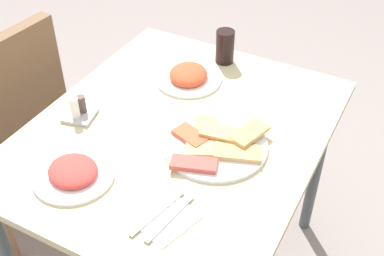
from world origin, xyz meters
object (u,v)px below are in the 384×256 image
object	(u,v)px
dining_table	(178,150)
paper_napkin	(164,216)
pide_platter	(216,144)
spoon	(157,213)
salad_plate_rice	(73,173)
dining_chair	(6,124)
fork	(170,218)
salad_plate_greens	(188,76)
condiment_caddy	(79,111)
soda_can	(225,47)

from	to	relation	value
dining_table	paper_napkin	world-z (taller)	paper_napkin
pide_platter	spoon	bearing A→B (deg)	176.54
salad_plate_rice	spoon	size ratio (longest dim) A/B	1.19
dining_chair	paper_napkin	world-z (taller)	dining_chair
salad_plate_rice	fork	bearing A→B (deg)	-91.49
dining_table	spoon	xyz separation A→B (m)	(-0.32, -0.12, 0.09)
salad_plate_greens	condiment_caddy	xyz separation A→B (m)	(-0.34, 0.20, 0.01)
fork	condiment_caddy	bearing A→B (deg)	72.26
fork	spoon	bearing A→B (deg)	98.57
salad_plate_greens	soda_can	bearing A→B (deg)	-18.42
dining_chair	soda_can	xyz separation A→B (m)	(0.49, -0.66, 0.26)
dining_table	soda_can	xyz separation A→B (m)	(0.42, 0.04, 0.15)
salad_plate_greens	soda_can	distance (m)	0.18
dining_chair	soda_can	bearing A→B (deg)	-53.69
soda_can	spoon	world-z (taller)	soda_can
spoon	soda_can	bearing A→B (deg)	25.04
spoon	dining_table	bearing A→B (deg)	33.76
paper_napkin	spoon	xyz separation A→B (m)	(0.00, 0.02, 0.00)
dining_table	paper_napkin	xyz separation A→B (m)	(-0.32, -0.14, 0.09)
salad_plate_greens	pide_platter	bearing A→B (deg)	-138.91
spoon	dining_chair	bearing A→B (deg)	85.77
dining_chair	pide_platter	xyz separation A→B (m)	(0.05, -0.84, 0.21)
dining_table	salad_plate_greens	xyz separation A→B (m)	(0.25, 0.10, 0.10)
paper_napkin	condiment_caddy	size ratio (longest dim) A/B	1.33
salad_plate_greens	spoon	bearing A→B (deg)	-159.03
soda_can	fork	distance (m)	0.76
salad_plate_rice	paper_napkin	size ratio (longest dim) A/B	1.58
condiment_caddy	salad_plate_greens	bearing A→B (deg)	-30.56
spoon	condiment_caddy	bearing A→B (deg)	74.54
salad_plate_rice	soda_can	bearing A→B (deg)	-8.56
dining_table	fork	bearing A→B (deg)	-153.58
pide_platter	dining_chair	bearing A→B (deg)	93.10
salad_plate_rice	condiment_caddy	world-z (taller)	condiment_caddy
dining_chair	soda_can	world-z (taller)	dining_chair
dining_chair	spoon	distance (m)	0.88
dining_chair	paper_napkin	bearing A→B (deg)	-106.66
soda_can	spoon	xyz separation A→B (m)	(-0.74, -0.16, -0.06)
pide_platter	soda_can	distance (m)	0.48
paper_napkin	dining_table	bearing A→B (deg)	23.76
salad_plate_rice	fork	size ratio (longest dim) A/B	1.23
salad_plate_rice	paper_napkin	bearing A→B (deg)	-91.58
dining_chair	spoon	bearing A→B (deg)	-107.01
salad_plate_greens	soda_can	world-z (taller)	soda_can
fork	dining_chair	bearing A→B (deg)	82.24
pide_platter	fork	size ratio (longest dim) A/B	1.70
soda_can	pide_platter	bearing A→B (deg)	-157.97
pide_platter	salad_plate_rice	bearing A→B (deg)	135.09
paper_napkin	condiment_caddy	bearing A→B (deg)	62.76
dining_chair	salad_plate_greens	distance (m)	0.71
paper_napkin	fork	size ratio (longest dim) A/B	0.78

